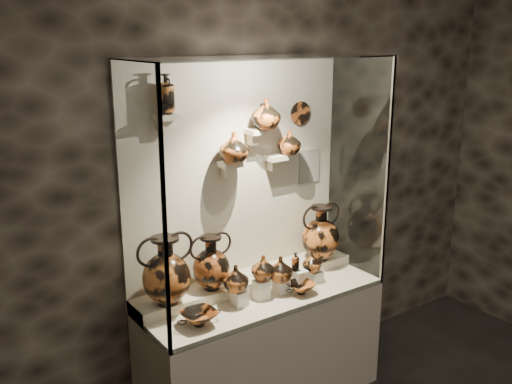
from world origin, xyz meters
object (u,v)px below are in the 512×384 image
(ovoid_vase_b, at_px, (266,114))
(ovoid_vase_c, at_px, (289,142))
(jug_e, at_px, (312,262))
(lekythos_tall, at_px, (166,91))
(kylix_right, at_px, (301,287))
(ovoid_vase_a, at_px, (234,148))
(jug_b, at_px, (263,268))
(jug_a, at_px, (236,278))
(amphora_right, at_px, (321,233))
(kylix_left, at_px, (199,317))
(amphora_mid, at_px, (211,262))
(amphora_left, at_px, (166,270))
(jug_c, at_px, (280,269))
(lekythos_small, at_px, (295,261))

(ovoid_vase_b, relative_size, ovoid_vase_c, 1.19)
(jug_e, distance_m, lekythos_tall, 1.57)
(kylix_right, relative_size, ovoid_vase_a, 1.16)
(ovoid_vase_b, xyz_separation_m, ovoid_vase_c, (0.21, 0.02, -0.22))
(ovoid_vase_c, bearing_deg, jug_b, -135.58)
(ovoid_vase_b, bearing_deg, kylix_right, -86.47)
(ovoid_vase_b, distance_m, ovoid_vase_c, 0.30)
(jug_a, bearing_deg, ovoid_vase_b, 31.69)
(amphora_right, xyz_separation_m, ovoid_vase_b, (-0.46, 0.07, 0.91))
(jug_e, xyz_separation_m, kylix_left, (-0.96, -0.09, -0.10))
(amphora_mid, distance_m, lekythos_tall, 1.14)
(jug_b, height_order, ovoid_vase_c, ovoid_vase_c)
(ovoid_vase_a, distance_m, ovoid_vase_c, 0.47)
(amphora_left, distance_m, kylix_left, 0.35)
(lekythos_tall, xyz_separation_m, ovoid_vase_c, (0.92, -0.02, -0.40))
(ovoid_vase_a, xyz_separation_m, ovoid_vase_b, (0.26, -0.00, 0.20))
(jug_a, height_order, ovoid_vase_c, ovoid_vase_c)
(ovoid_vase_b, bearing_deg, amphora_mid, 179.57)
(amphora_mid, bearing_deg, amphora_right, 21.26)
(jug_c, distance_m, kylix_right, 0.19)
(jug_b, relative_size, lekythos_tall, 0.62)
(amphora_left, xyz_separation_m, jug_e, (1.05, -0.15, -0.14))
(jug_c, height_order, ovoid_vase_c, ovoid_vase_c)
(jug_e, xyz_separation_m, ovoid_vase_a, (-0.49, 0.23, 0.84))
(lekythos_small, bearing_deg, ovoid_vase_c, 64.93)
(ovoid_vase_c, bearing_deg, lekythos_tall, -168.82)
(amphora_mid, relative_size, jug_a, 2.11)
(kylix_right, distance_m, ovoid_vase_c, 1.00)
(amphora_left, xyz_separation_m, jug_a, (0.41, -0.15, -0.10))
(jug_b, xyz_separation_m, ovoid_vase_b, (0.19, 0.23, 0.98))
(jug_b, distance_m, ovoid_vase_b, 1.02)
(amphora_right, height_order, ovoid_vase_b, ovoid_vase_b)
(jug_b, bearing_deg, lekythos_small, 12.73)
(jug_a, bearing_deg, kylix_right, -11.38)
(amphora_left, height_order, kylix_left, amphora_left)
(jug_e, relative_size, kylix_right, 0.60)
(lekythos_small, bearing_deg, ovoid_vase_b, 113.84)
(amphora_right, relative_size, ovoid_vase_a, 2.04)
(jug_e, height_order, lekythos_small, lekythos_small)
(amphora_left, xyz_separation_m, kylix_right, (0.87, -0.26, -0.24))
(jug_c, distance_m, ovoid_vase_b, 1.05)
(kylix_left, bearing_deg, lekythos_small, 29.26)
(kylix_right, bearing_deg, jug_a, 169.52)
(lekythos_small, xyz_separation_m, ovoid_vase_a, (-0.35, 0.23, 0.80))
(jug_b, bearing_deg, kylix_right, -11.31)
(jug_b, distance_m, jug_e, 0.43)
(amphora_mid, distance_m, kylix_left, 0.42)
(jug_a, relative_size, kylix_right, 0.74)
(jug_a, xyz_separation_m, jug_e, (0.64, -0.01, -0.04))
(jug_c, distance_m, jug_e, 0.30)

